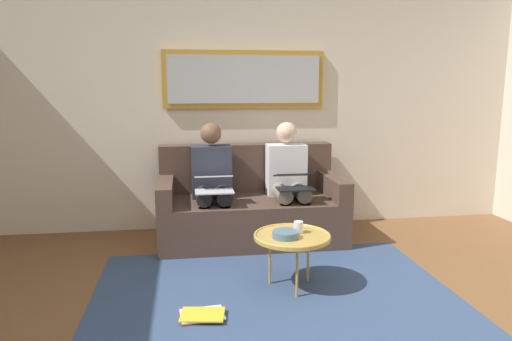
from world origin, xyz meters
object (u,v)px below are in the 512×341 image
(framed_mirror, at_px, (244,79))
(coffee_table, at_px, (292,237))
(laptop_black, at_px, (294,181))
(couch, at_px, (250,207))
(magazine_stack, at_px, (202,315))
(person_left, at_px, (288,177))
(person_right, at_px, (212,180))
(cup, at_px, (298,227))
(bowl, at_px, (285,234))
(laptop_silver, at_px, (214,183))

(framed_mirror, distance_m, coffee_table, 1.98)
(framed_mirror, height_order, laptop_black, framed_mirror)
(laptop_black, bearing_deg, couch, -40.74)
(couch, distance_m, magazine_stack, 1.70)
(person_left, bearing_deg, laptop_black, 90.00)
(couch, bearing_deg, person_right, 10.46)
(cup, height_order, laptop_black, laptop_black)
(framed_mirror, relative_size, cup, 18.35)
(framed_mirror, relative_size, magazine_stack, 5.37)
(bowl, height_order, laptop_silver, laptop_silver)
(person_right, bearing_deg, laptop_black, 161.30)
(laptop_black, xyz_separation_m, person_right, (0.74, -0.25, -0.02))
(laptop_silver, bearing_deg, person_right, -90.00)
(bowl, bearing_deg, couch, -86.06)
(coffee_table, height_order, laptop_black, laptop_black)
(coffee_table, relative_size, laptop_silver, 1.67)
(person_right, height_order, laptop_silver, person_right)
(laptop_black, bearing_deg, person_right, -18.70)
(couch, xyz_separation_m, laptop_black, (-0.37, 0.32, 0.31))
(cup, distance_m, person_right, 1.26)
(coffee_table, distance_m, bowl, 0.09)
(coffee_table, relative_size, laptop_black, 1.70)
(framed_mirror, bearing_deg, person_right, 51.15)
(person_left, distance_m, magazine_stack, 1.86)
(couch, xyz_separation_m, coffee_table, (-0.15, 1.22, 0.08))
(magazine_stack, bearing_deg, laptop_silver, -97.17)
(couch, xyz_separation_m, person_left, (-0.37, 0.07, 0.30))
(laptop_black, bearing_deg, person_left, -90.00)
(coffee_table, xyz_separation_m, laptop_black, (-0.22, -0.90, 0.23))
(couch, bearing_deg, bowl, 93.94)
(magazine_stack, bearing_deg, bowl, -152.50)
(couch, xyz_separation_m, bowl, (-0.09, 1.27, 0.12))
(framed_mirror, bearing_deg, couch, 90.00)
(couch, relative_size, cup, 19.47)
(bowl, bearing_deg, cup, -141.53)
(person_left, bearing_deg, laptop_silver, 18.67)
(framed_mirror, distance_m, laptop_silver, 1.22)
(framed_mirror, bearing_deg, laptop_black, 117.53)
(cup, xyz_separation_m, person_left, (-0.16, -1.11, 0.16))
(couch, height_order, cup, couch)
(person_right, bearing_deg, person_left, 180.00)
(cup, bearing_deg, bowl, 38.47)
(framed_mirror, relative_size, laptop_silver, 4.86)
(magazine_stack, bearing_deg, laptop_black, -125.13)
(coffee_table, xyz_separation_m, person_right, (0.52, -1.15, 0.21))
(couch, height_order, bowl, couch)
(person_right, height_order, magazine_stack, person_right)
(framed_mirror, distance_m, bowl, 2.00)
(person_right, bearing_deg, coffee_table, 114.23)
(cup, xyz_separation_m, laptop_silver, (0.57, -0.86, 0.17))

